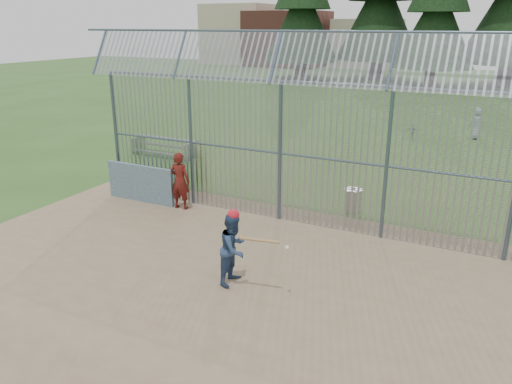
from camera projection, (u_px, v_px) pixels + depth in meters
The scene contains 12 objects.
ground at pixel (218, 268), 11.75m from camera, with size 120.00×120.00×0.00m, color #2D511E.
dirt_infield at pixel (207, 277), 11.32m from camera, with size 14.00×10.00×0.02m, color #756047.
dugout_wall at pixel (141, 183), 15.96m from camera, with size 2.50×0.12×1.20m, color #38566B.
batter at pixel (234, 249), 10.86m from camera, with size 0.78×0.61×1.61m, color navy.
onlooker at pixel (180, 181), 15.25m from camera, with size 0.65×0.43×1.78m, color maroon.
bg_kid_standing at pixel (476, 124), 24.56m from camera, with size 0.77×0.50×1.58m, color gray.
bg_kid_seated at pixel (412, 132), 24.53m from camera, with size 0.47×0.20×0.81m, color slate.
batting_gear at pixel (240, 221), 10.54m from camera, with size 1.48×0.39×0.61m.
trash_can at pixel (353, 201), 15.11m from camera, with size 0.56×0.56×0.82m.
bleacher at pixel (164, 146), 21.67m from camera, with size 3.00×0.95×0.72m.
backstop_fence at pixel (342, 148), 13.12m from camera, with size 20.09×0.81×5.30m.
distant_buildings at pixel (284, 38), 68.24m from camera, with size 26.50×10.50×8.00m.
Camera 1 is at (5.55, -9.01, 5.48)m, focal length 35.00 mm.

